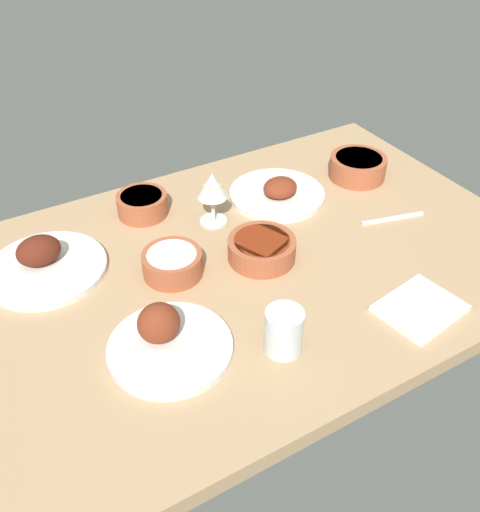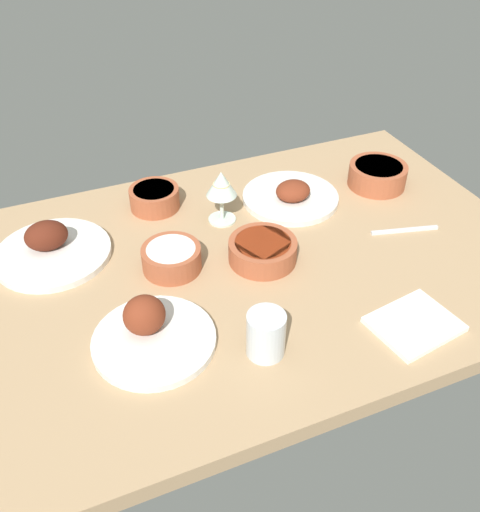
{
  "view_description": "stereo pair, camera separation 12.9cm",
  "coord_description": "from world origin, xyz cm",
  "px_view_note": "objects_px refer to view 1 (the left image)",
  "views": [
    {
      "loc": [
        -50.57,
        -87.33,
        86.09
      ],
      "look_at": [
        0.0,
        0.0,
        6.0
      ],
      "focal_mm": 39.61,
      "sensor_mm": 36.0,
      "label": 1
    },
    {
      "loc": [
        -39.05,
        -93.06,
        86.09
      ],
      "look_at": [
        0.0,
        0.0,
        6.0
      ],
      "focal_mm": 39.61,
      "sensor_mm": 36.0,
      "label": 2
    }
  ],
  "objects_px": {
    "plate_far_side": "(166,339)",
    "wine_glass": "(212,188)",
    "folded_napkin": "(420,308)",
    "plate_center_main": "(278,193)",
    "bowl_potatoes": "(142,204)",
    "bowl_pasta": "(358,166)",
    "bowl_cream": "(172,263)",
    "bowl_sauce": "(262,248)",
    "fork_loose": "(393,218)",
    "water_tumbler": "(284,331)",
    "plate_near_viewer": "(44,263)"
  },
  "relations": [
    {
      "from": "bowl_pasta",
      "to": "bowl_sauce",
      "type": "bearing_deg",
      "value": -157.2
    },
    {
      "from": "bowl_sauce",
      "to": "bowl_potatoes",
      "type": "height_order",
      "value": "bowl_potatoes"
    },
    {
      "from": "plate_center_main",
      "to": "bowl_cream",
      "type": "bearing_deg",
      "value": -158.71
    },
    {
      "from": "wine_glass",
      "to": "fork_loose",
      "type": "xyz_separation_m",
      "value": [
        0.4,
        -0.22,
        -0.1
      ]
    },
    {
      "from": "fork_loose",
      "to": "bowl_sauce",
      "type": "bearing_deg",
      "value": -171.19
    },
    {
      "from": "plate_near_viewer",
      "to": "bowl_cream",
      "type": "relative_size",
      "value": 2.0
    },
    {
      "from": "bowl_cream",
      "to": "bowl_potatoes",
      "type": "relative_size",
      "value": 1.04
    },
    {
      "from": "bowl_pasta",
      "to": "wine_glass",
      "type": "bearing_deg",
      "value": 179.26
    },
    {
      "from": "plate_center_main",
      "to": "bowl_potatoes",
      "type": "relative_size",
      "value": 1.98
    },
    {
      "from": "plate_near_viewer",
      "to": "bowl_sauce",
      "type": "relative_size",
      "value": 1.7
    },
    {
      "from": "bowl_pasta",
      "to": "folded_napkin",
      "type": "height_order",
      "value": "bowl_pasta"
    },
    {
      "from": "bowl_cream",
      "to": "folded_napkin",
      "type": "bearing_deg",
      "value": -42.95
    },
    {
      "from": "wine_glass",
      "to": "folded_napkin",
      "type": "distance_m",
      "value": 0.56
    },
    {
      "from": "plate_center_main",
      "to": "water_tumbler",
      "type": "height_order",
      "value": "water_tumbler"
    },
    {
      "from": "bowl_cream",
      "to": "wine_glass",
      "type": "relative_size",
      "value": 0.96
    },
    {
      "from": "plate_far_side",
      "to": "water_tumbler",
      "type": "distance_m",
      "value": 0.23
    },
    {
      "from": "bowl_sauce",
      "to": "bowl_pasta",
      "type": "bearing_deg",
      "value": 22.8
    },
    {
      "from": "plate_near_viewer",
      "to": "fork_loose",
      "type": "height_order",
      "value": "plate_near_viewer"
    },
    {
      "from": "plate_far_side",
      "to": "wine_glass",
      "type": "height_order",
      "value": "wine_glass"
    },
    {
      "from": "plate_near_viewer",
      "to": "plate_far_side",
      "type": "bearing_deg",
      "value": -68.3
    },
    {
      "from": "wine_glass",
      "to": "plate_far_side",
      "type": "bearing_deg",
      "value": -129.95
    },
    {
      "from": "wine_glass",
      "to": "bowl_sauce",
      "type": "bearing_deg",
      "value": -81.6
    },
    {
      "from": "bowl_potatoes",
      "to": "fork_loose",
      "type": "height_order",
      "value": "bowl_potatoes"
    },
    {
      "from": "bowl_potatoes",
      "to": "plate_far_side",
      "type": "bearing_deg",
      "value": -106.93
    },
    {
      "from": "bowl_cream",
      "to": "folded_napkin",
      "type": "height_order",
      "value": "bowl_cream"
    },
    {
      "from": "plate_near_viewer",
      "to": "bowl_cream",
      "type": "distance_m",
      "value": 0.29
    },
    {
      "from": "bowl_pasta",
      "to": "folded_napkin",
      "type": "xyz_separation_m",
      "value": [
        -0.24,
        -0.5,
        -0.03
      ]
    },
    {
      "from": "plate_center_main",
      "to": "plate_far_side",
      "type": "bearing_deg",
      "value": -144.3
    },
    {
      "from": "bowl_pasta",
      "to": "fork_loose",
      "type": "bearing_deg",
      "value": -105.18
    },
    {
      "from": "plate_far_side",
      "to": "fork_loose",
      "type": "distance_m",
      "value": 0.69
    },
    {
      "from": "plate_center_main",
      "to": "plate_near_viewer",
      "type": "height_order",
      "value": "plate_near_viewer"
    },
    {
      "from": "fork_loose",
      "to": "water_tumbler",
      "type": "bearing_deg",
      "value": -140.91
    },
    {
      "from": "plate_center_main",
      "to": "bowl_cream",
      "type": "height_order",
      "value": "plate_center_main"
    },
    {
      "from": "plate_near_viewer",
      "to": "bowl_pasta",
      "type": "xyz_separation_m",
      "value": [
        0.88,
        -0.03,
        0.01
      ]
    },
    {
      "from": "bowl_sauce",
      "to": "bowl_pasta",
      "type": "distance_m",
      "value": 0.47
    },
    {
      "from": "bowl_cream",
      "to": "water_tumbler",
      "type": "relative_size",
      "value": 1.43
    },
    {
      "from": "bowl_cream",
      "to": "fork_loose",
      "type": "distance_m",
      "value": 0.58
    },
    {
      "from": "bowl_potatoes",
      "to": "fork_loose",
      "type": "distance_m",
      "value": 0.64
    },
    {
      "from": "plate_center_main",
      "to": "wine_glass",
      "type": "height_order",
      "value": "wine_glass"
    },
    {
      "from": "folded_napkin",
      "to": "bowl_cream",
      "type": "bearing_deg",
      "value": 137.05
    },
    {
      "from": "bowl_pasta",
      "to": "wine_glass",
      "type": "height_order",
      "value": "wine_glass"
    },
    {
      "from": "bowl_potatoes",
      "to": "water_tumbler",
      "type": "distance_m",
      "value": 0.57
    },
    {
      "from": "plate_near_viewer",
      "to": "water_tumbler",
      "type": "height_order",
      "value": "water_tumbler"
    },
    {
      "from": "bowl_pasta",
      "to": "folded_napkin",
      "type": "distance_m",
      "value": 0.55
    },
    {
      "from": "plate_far_side",
      "to": "bowl_potatoes",
      "type": "bearing_deg",
      "value": 73.07
    },
    {
      "from": "folded_napkin",
      "to": "wine_glass",
      "type": "bearing_deg",
      "value": 113.74
    },
    {
      "from": "plate_near_viewer",
      "to": "bowl_potatoes",
      "type": "xyz_separation_m",
      "value": [
        0.28,
        0.1,
        0.01
      ]
    },
    {
      "from": "plate_far_side",
      "to": "plate_near_viewer",
      "type": "distance_m",
      "value": 0.38
    },
    {
      "from": "wine_glass",
      "to": "plate_center_main",
      "type": "bearing_deg",
      "value": 3.49
    },
    {
      "from": "plate_far_side",
      "to": "bowl_sauce",
      "type": "bearing_deg",
      "value": 25.54
    }
  ]
}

